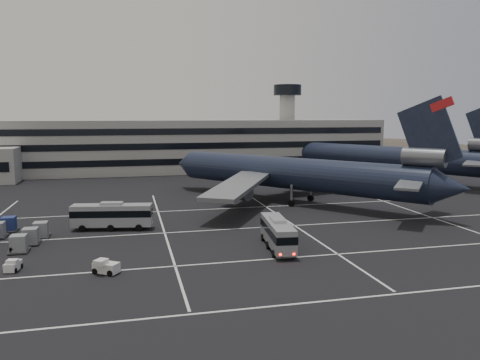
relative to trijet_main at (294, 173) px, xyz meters
name	(u,v)px	position (x,y,z in m)	size (l,w,h in m)	color
ground	(215,238)	(-17.85, -20.30, -5.25)	(260.00, 260.00, 0.00)	black
lane_markings	(221,236)	(-16.90, -19.58, -5.24)	(90.00, 55.62, 0.01)	silver
terminal	(156,147)	(-20.79, 50.84, 1.68)	(125.00, 26.00, 24.00)	gray
hills	(189,172)	(0.15, 149.70, -17.32)	(352.00, 180.00, 44.00)	#38332B
trijet_main	(294,173)	(0.00, 0.00, 0.00)	(40.59, 48.60, 18.08)	black
trijet_far	(388,157)	(32.28, 23.63, 0.18)	(35.91, 52.07, 18.08)	black
bus_near	(278,232)	(-11.66, -26.59, -3.30)	(3.45, 10.30, 3.56)	#9EA2A7
bus_far	(112,215)	(-30.55, -12.73, -3.20)	(10.89, 4.29, 3.75)	#9EA2A7
tug_a	(13,266)	(-39.65, -28.05, -4.68)	(1.54, 2.17, 1.28)	silver
tug_b	(107,267)	(-30.51, -30.98, -4.57)	(2.76, 2.51, 1.53)	silver
uld_cluster	(8,235)	(-42.66, -16.64, -4.28)	(8.99, 13.26, 1.99)	#2D2D30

